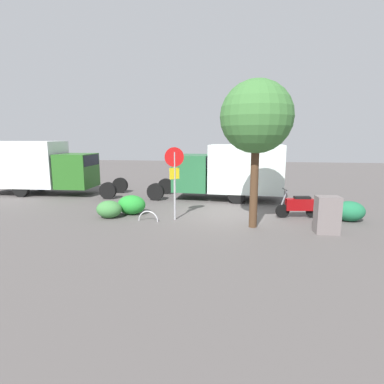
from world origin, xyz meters
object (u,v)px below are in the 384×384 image
Objects in this scene: box_truck_near at (228,170)px; bike_rack_hoop at (148,221)px; utility_cabinet at (327,215)px; motorcycle at (299,205)px; box_truck_far at (38,166)px; stop_sign at (174,172)px; street_tree at (256,118)px.

box_truck_near reaches higher than bike_rack_hoop.
motorcycle is at bearing -75.00° from utility_cabinet.
utility_cabinet is 1.52× the size of bike_rack_hoop.
box_truck_far is 2.84× the size of stop_sign.
stop_sign is (-8.94, 4.48, 0.26)m from box_truck_far.
box_truck_far is at bearing -26.64° from stop_sign.
street_tree is (-3.05, 0.59, 2.01)m from stop_sign.
box_truck_near is 5.65m from street_tree.
box_truck_near is at bearing -56.10° from motorcycle.
stop_sign is 3.40× the size of bike_rack_hoop.
box_truck_near reaches higher than motorcycle.
utility_cabinet reaches higher than bike_rack_hoop.
utility_cabinet is at bearing 126.30° from box_truck_near.
box_truck_far is at bearing -31.50° from bike_rack_hoop.
stop_sign is 5.75m from utility_cabinet.
box_truck_far reaches higher than motorcycle.
utility_cabinet is at bearing 97.21° from motorcycle.
bike_rack_hoop is at bearing -33.05° from box_truck_far.
stop_sign is 2.24× the size of utility_cabinet.
box_truck_far is 9.64× the size of bike_rack_hoop.
box_truck_near is 4.85m from stop_sign.
stop_sign reaches higher than bike_rack_hoop.
utility_cabinet is at bearing 170.73° from street_tree.
box_truck_near is at bearing -121.35° from bike_rack_hoop.
utility_cabinet is (-14.45, 5.48, -1.02)m from box_truck_far.
box_truck_far is 9.46m from bike_rack_hoop.
box_truck_far is at bearing -21.73° from motorcycle.
bike_rack_hoop is (6.51, -0.61, -0.65)m from utility_cabinet.
bike_rack_hoop is at bearing -2.97° from street_tree.
box_truck_far is 10.00m from stop_sign.
bike_rack_hoop is (5.96, 1.41, -0.52)m from motorcycle.
box_truck_near is at bearing -77.58° from street_tree.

